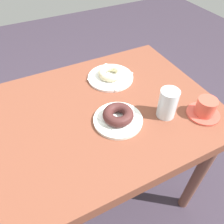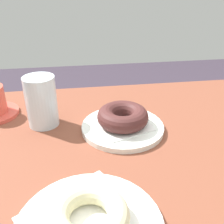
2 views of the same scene
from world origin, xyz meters
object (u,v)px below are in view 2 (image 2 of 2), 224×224
Objects in this scene: plate_chocolate_ring at (123,127)px; donut_chocolate_ring at (123,116)px; donut_sugar_ring at (88,216)px; water_glass at (41,101)px.

donut_chocolate_ring reaches higher than plate_chocolate_ring.
donut_chocolate_ring is (0.10, 0.26, 0.01)m from donut_sugar_ring.
water_glass is at bearing 163.68° from plate_chocolate_ring.
donut_chocolate_ring is at bearing 69.67° from donut_sugar_ring.
donut_chocolate_ring is (0.00, 0.00, 0.03)m from plate_chocolate_ring.
plate_chocolate_ring is at bearing 69.67° from donut_sugar_ring.
water_glass is (-0.09, 0.31, 0.03)m from donut_sugar_ring.
plate_chocolate_ring is 1.62× the size of donut_chocolate_ring.
donut_chocolate_ring is at bearing -16.32° from water_glass.
water_glass is (-0.18, 0.05, 0.03)m from donut_chocolate_ring.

